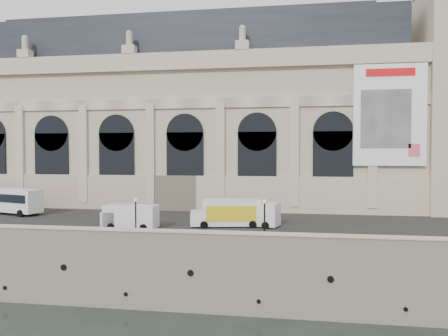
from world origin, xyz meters
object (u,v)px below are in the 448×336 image
object	(u,v)px
van_b	(128,217)
lamp_left	(136,218)
box_truck	(227,213)
bus_left	(5,200)
van_c	(249,214)
lamp_right	(265,221)

from	to	relation	value
van_b	lamp_left	world-z (taller)	lamp_left
box_truck	lamp_left	size ratio (longest dim) A/B	2.05
van_b	bus_left	bearing A→B (deg)	157.74
bus_left	van_c	bearing A→B (deg)	-7.72
van_c	lamp_right	bearing A→B (deg)	-75.61
lamp_left	lamp_right	distance (m)	12.40
van_b	box_truck	xyz separation A→B (m)	(10.23, 3.08, 0.20)
bus_left	lamp_left	bearing A→B (deg)	-28.99
bus_left	lamp_right	world-z (taller)	lamp_right
box_truck	lamp_right	xyz separation A→B (m)	(4.67, -8.00, 0.45)
lamp_left	lamp_right	world-z (taller)	lamp_right
bus_left	van_b	bearing A→B (deg)	-22.26
lamp_right	van_c	bearing A→B (deg)	104.39
van_b	van_c	world-z (taller)	van_c
box_truck	van_c	bearing A→B (deg)	17.96
van_b	box_truck	size ratio (longest dim) A/B	0.75
bus_left	box_truck	size ratio (longest dim) A/B	1.49
lamp_left	bus_left	bearing A→B (deg)	151.01
lamp_left	box_truck	bearing A→B (deg)	43.88
lamp_left	lamp_right	size ratio (longest dim) A/B	0.97
bus_left	lamp_left	size ratio (longest dim) A/B	3.06
van_c	box_truck	size ratio (longest dim) A/B	0.82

